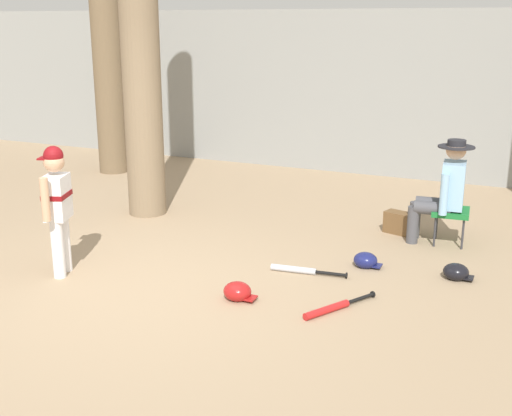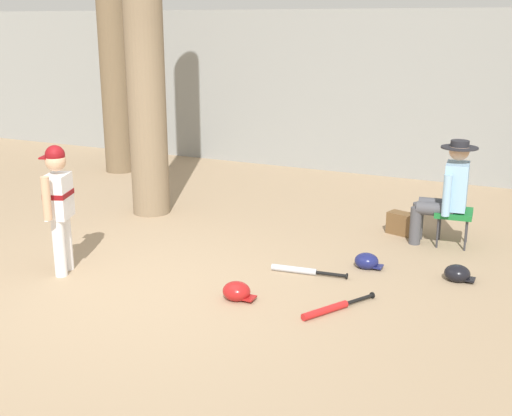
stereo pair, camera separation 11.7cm
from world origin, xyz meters
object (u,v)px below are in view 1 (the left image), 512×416
object	(u,v)px
bat_aluminum_silver	(299,270)
batting_helmet_black	(456,272)
young_ballplayer	(57,202)
bat_red_barrel	(332,308)
handbag_beside_stool	(399,223)
batting_helmet_red	(238,292)
seated_spectator	(444,189)
batting_helmet_navy	(366,260)
tree_near_player	(139,18)
tree_far_left	(105,15)
folding_stool	(451,213)

from	to	relation	value
bat_aluminum_silver	batting_helmet_black	distance (m)	1.54
young_ballplayer	batting_helmet_black	size ratio (longest dim) A/B	4.40
bat_red_barrel	young_ballplayer	bearing A→B (deg)	-174.72
handbag_beside_stool	batting_helmet_red	size ratio (longest dim) A/B	1.10
seated_spectator	bat_aluminum_silver	world-z (taller)	seated_spectator
batting_helmet_navy	batting_helmet_red	bearing A→B (deg)	-123.56
young_ballplayer	handbag_beside_stool	size ratio (longest dim) A/B	3.84
tree_near_player	handbag_beside_stool	world-z (taller)	tree_near_player
tree_far_left	batting_helmet_navy	world-z (taller)	tree_far_left
batting_helmet_red	batting_helmet_black	world-z (taller)	batting_helmet_red
young_ballplayer	handbag_beside_stool	xyz separation A→B (m)	(2.80, 2.69, -0.61)
folding_stool	handbag_beside_stool	size ratio (longest dim) A/B	1.28
tree_near_player	bat_aluminum_silver	xyz separation A→B (m)	(2.59, -1.19, -2.46)
young_ballplayer	bat_red_barrel	world-z (taller)	young_ballplayer
tree_far_left	bat_red_barrel	size ratio (longest dim) A/B	7.80
tree_far_left	folding_stool	bearing A→B (deg)	-14.76
handbag_beside_stool	batting_helmet_navy	bearing A→B (deg)	-93.01
bat_red_barrel	bat_aluminum_silver	world-z (taller)	same
seated_spectator	bat_aluminum_silver	bearing A→B (deg)	-126.35
seated_spectator	bat_red_barrel	distance (m)	2.42
seated_spectator	bat_aluminum_silver	xyz separation A→B (m)	(-1.13, -1.54, -0.61)
seated_spectator	batting_helmet_black	world-z (taller)	seated_spectator
handbag_beside_stool	bat_aluminum_silver	xyz separation A→B (m)	(-0.63, -1.70, -0.10)
handbag_beside_stool	bat_red_barrel	xyz separation A→B (m)	(-0.05, -2.43, -0.10)
folding_stool	batting_helmet_navy	size ratio (longest dim) A/B	1.49
young_ballplayer	bat_red_barrel	bearing A→B (deg)	5.28
folding_stool	batting_helmet_navy	world-z (taller)	folding_stool
seated_spectator	tree_far_left	size ratio (longest dim) A/B	0.21
bat_red_barrel	batting_helmet_black	world-z (taller)	batting_helmet_black
folding_stool	bat_red_barrel	world-z (taller)	folding_stool
handbag_beside_stool	bat_red_barrel	distance (m)	2.43
tree_near_player	batting_helmet_red	bearing A→B (deg)	-41.30
tree_far_left	handbag_beside_stool	bearing A→B (deg)	-14.86
batting_helmet_red	tree_far_left	bearing A→B (deg)	137.23
batting_helmet_red	batting_helmet_navy	distance (m)	1.54
young_ballplayer	bat_aluminum_silver	xyz separation A→B (m)	(2.17, 0.99, -0.71)
batting_helmet_black	batting_helmet_navy	size ratio (longest dim) A/B	1.02
tree_far_left	batting_helmet_black	world-z (taller)	tree_far_left
seated_spectator	bat_red_barrel	size ratio (longest dim) A/B	1.61
seated_spectator	handbag_beside_stool	size ratio (longest dim) A/B	3.53
handbag_beside_stool	bat_red_barrel	world-z (taller)	handbag_beside_stool
young_ballplayer	handbag_beside_stool	distance (m)	3.93
batting_helmet_navy	tree_near_player	bearing A→B (deg)	166.66
seated_spectator	batting_helmet_black	distance (m)	1.24
tree_near_player	seated_spectator	world-z (taller)	tree_near_player
handbag_beside_stool	seated_spectator	bearing A→B (deg)	-17.45
young_ballplayer	batting_helmet_black	distance (m)	3.98
bat_red_barrel	bat_aluminum_silver	bearing A→B (deg)	128.47
batting_helmet_red	batting_helmet_navy	bearing A→B (deg)	56.44
tree_far_left	tree_near_player	bearing A→B (deg)	-44.45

